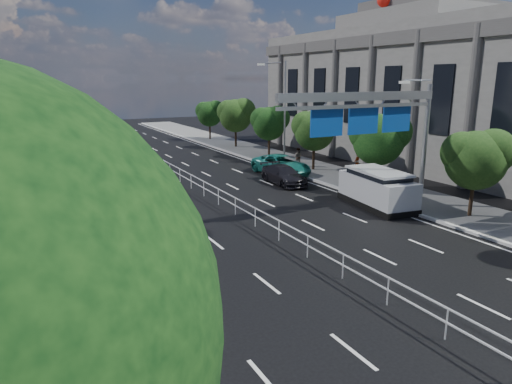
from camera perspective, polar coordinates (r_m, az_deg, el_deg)
ground at (r=15.66m, az=20.21°, el=-15.53°), size 160.00×160.00×0.00m
median_fence at (r=33.76m, az=-9.12°, el=1.89°), size 0.05×85.00×1.02m
toilet_sign at (r=9.91m, az=-27.81°, el=-15.08°), size 1.62×0.18×4.34m
overhead_gantry at (r=25.66m, az=14.75°, el=9.32°), size 10.24×0.38×7.45m
streetlight_far at (r=40.74m, az=3.27°, el=10.75°), size 2.78×2.40×9.00m
civic_hall at (r=46.10m, az=20.52°, el=11.60°), size 14.40×36.00×14.35m
far_tree_c at (r=27.23m, az=25.91°, el=3.99°), size 3.52×3.28×4.94m
far_tree_d at (r=32.13m, az=15.18°, el=6.70°), size 3.85×3.59×5.34m
far_tree_e at (r=37.93m, az=7.39°, el=7.91°), size 3.63×3.38×5.13m
far_tree_f at (r=44.24m, az=1.72°, el=8.78°), size 3.52×3.28×5.02m
far_tree_g at (r=50.84m, az=-2.52°, el=9.75°), size 3.96×3.69×5.45m
far_tree_h at (r=57.71m, az=-5.78°, el=9.87°), size 3.41×3.18×4.91m
white_minivan at (r=33.35m, az=-18.28°, el=1.89°), size 2.17×4.41×1.86m
red_bus at (r=50.09m, az=-21.26°, el=6.24°), size 3.36×10.25×3.01m
near_car_silver at (r=38.75m, az=-14.12°, el=3.70°), size 2.70×5.28×1.72m
near_car_dark at (r=63.09m, az=-22.97°, el=6.80°), size 1.94×4.97×1.61m
silver_minivan at (r=28.24m, az=14.94°, el=0.41°), size 2.96×5.61×2.22m
parked_car_teal at (r=36.62m, az=3.16°, el=3.40°), size 3.05×5.82×1.56m
parked_car_dark at (r=33.35m, az=3.48°, el=2.15°), size 1.99×4.66×1.34m
pedestrian_a at (r=36.87m, az=12.52°, el=3.53°), size 0.75×0.65×1.75m
pedestrian_b at (r=39.58m, az=5.24°, el=4.38°), size 0.98×0.96×1.59m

